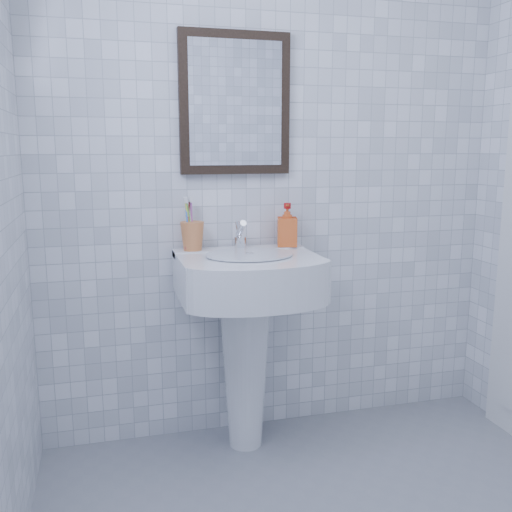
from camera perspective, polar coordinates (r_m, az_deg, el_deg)
name	(u,v)px	position (r m, az deg, el deg)	size (l,w,h in m)	color
wall_back	(275,171)	(2.68, 1.89, 8.48)	(2.20, 0.02, 2.50)	white
washbasin	(246,318)	(2.53, -0.96, -6.24)	(0.60, 0.44, 0.92)	white
faucet	(240,237)	(2.56, -1.58, 1.90)	(0.05, 0.12, 0.14)	silver
toothbrush_cup	(192,236)	(2.54, -6.38, 1.99)	(0.11, 0.11, 0.13)	#DB7C40
soap_dispenser	(287,225)	(2.63, 3.14, 3.12)	(0.09, 0.09, 0.20)	#CE4E14
wall_mirror	(235,104)	(2.62, -2.10, 14.99)	(0.50, 0.04, 0.62)	black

